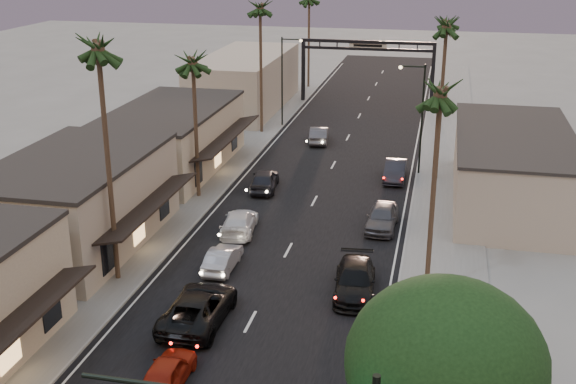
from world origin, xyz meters
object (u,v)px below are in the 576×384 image
at_px(arch, 367,56).
at_px(oncoming_pickup, 199,307).
at_px(corner_tree, 447,370).
at_px(palm_ra, 441,87).
at_px(palm_rb, 447,21).
at_px(palm_lb, 97,42).
at_px(oncoming_red, 167,372).
at_px(streetlight_right, 419,110).
at_px(palm_lc, 193,56).
at_px(curbside_black, 355,281).
at_px(streetlight_left, 285,74).
at_px(oncoming_silver, 223,258).
at_px(palm_rc, 448,19).
at_px(palm_ld, 260,4).

distance_m(arch, oncoming_pickup, 51.85).
bearing_deg(corner_tree, oncoming_pickup, 137.55).
xyz_separation_m(palm_ra, palm_rb, (0.00, 20.00, 0.97)).
height_order(palm_lb, palm_ra, palm_lb).
bearing_deg(oncoming_red, streetlight_right, -106.15).
bearing_deg(palm_rb, oncoming_red, -108.93).
xyz_separation_m(palm_lc, palm_ra, (17.20, -12.00, 0.97)).
height_order(corner_tree, streetlight_right, streetlight_right).
bearing_deg(arch, curbside_black, -84.18).
xyz_separation_m(streetlight_right, streetlight_left, (-13.84, 13.00, 0.00)).
distance_m(oncoming_pickup, oncoming_silver, 6.20).
bearing_deg(palm_ra, oncoming_pickup, -153.39).
relative_size(streetlight_left, oncoming_red, 2.21).
distance_m(palm_lc, palm_rc, 32.86).
relative_size(palm_rb, palm_rc, 1.16).
bearing_deg(palm_rc, palm_rb, -90.00).
bearing_deg(palm_lb, arch, 79.84).
bearing_deg(palm_ra, arch, 100.59).
height_order(palm_lc, palm_ld, palm_ld).
bearing_deg(palm_ra, palm_lc, 145.10).
bearing_deg(palm_rb, palm_lc, -155.06).
height_order(palm_lc, palm_rc, same).
xyz_separation_m(palm_ld, oncoming_silver, (5.42, -30.41, -11.74)).
bearing_deg(arch, palm_ld, -119.83).
bearing_deg(palm_lb, oncoming_pickup, -30.47).
bearing_deg(streetlight_left, arch, 60.03).
bearing_deg(corner_tree, palm_ld, 110.81).
relative_size(streetlight_right, palm_lc, 0.74).
xyz_separation_m(arch, palm_rb, (8.60, -26.00, 6.88)).
bearing_deg(corner_tree, palm_rc, 90.89).
distance_m(palm_ld, palm_rc, 19.51).
xyz_separation_m(corner_tree, palm_lc, (-18.08, 28.55, 4.49)).
distance_m(corner_tree, oncoming_silver, 21.96).
height_order(corner_tree, arch, corner_tree).
bearing_deg(palm_rb, palm_ld, 147.40).
xyz_separation_m(arch, palm_ld, (-8.60, -15.00, 6.88)).
xyz_separation_m(arch, oncoming_red, (-2.06, -57.07, -4.84)).
distance_m(palm_rb, oncoming_pickup, 30.20).
height_order(corner_tree, oncoming_pickup, corner_tree).
relative_size(streetlight_right, streetlight_left, 1.00).
relative_size(arch, curbside_black, 2.82).
bearing_deg(arch, palm_ra, -79.41).
height_order(palm_rc, oncoming_silver, palm_rc).
relative_size(oncoming_red, oncoming_silver, 1.00).
relative_size(arch, oncoming_silver, 3.73).
xyz_separation_m(corner_tree, palm_ld, (-18.08, 47.55, 6.44)).
height_order(palm_lc, palm_ra, palm_ra).
bearing_deg(oncoming_pickup, arch, -92.55).
height_order(streetlight_right, palm_lc, palm_lc).
relative_size(palm_lb, palm_lc, 1.25).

